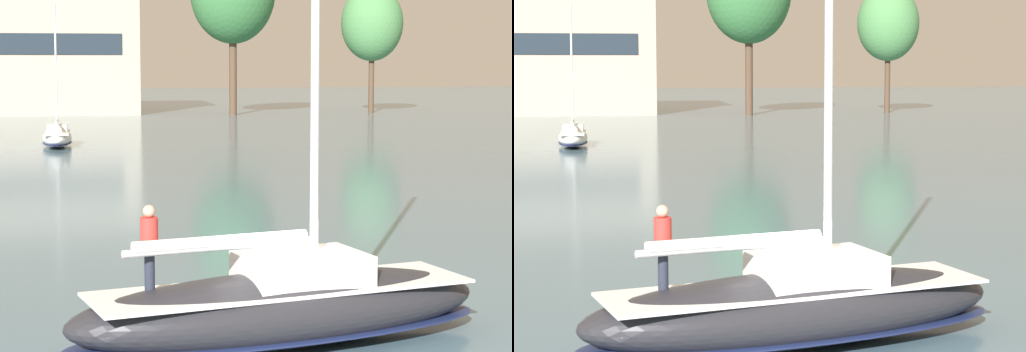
{
  "view_description": "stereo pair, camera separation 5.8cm",
  "coord_description": "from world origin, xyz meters",
  "views": [
    {
      "loc": [
        -3.88,
        -19.13,
        5.67
      ],
      "look_at": [
        0.0,
        3.0,
        3.09
      ],
      "focal_mm": 70.0,
      "sensor_mm": 36.0,
      "label": 1
    },
    {
      "loc": [
        -3.83,
        -19.14,
        5.67
      ],
      "look_at": [
        0.0,
        3.0,
        3.09
      ],
      "focal_mm": 70.0,
      "sensor_mm": 36.0,
      "label": 2
    }
  ],
  "objects": [
    {
      "name": "tree_shore_left",
      "position": [
        28.19,
        88.94,
        9.94
      ],
      "size": [
        6.9,
        6.9,
        14.2
      ],
      "color": "#4C3828",
      "rests_on": "ground"
    },
    {
      "name": "sailboat_moored_mid_channel",
      "position": [
        -5.51,
        49.46,
        0.65
      ],
      "size": [
        2.01,
        6.98,
        9.59
      ],
      "color": "white",
      "rests_on": "ground"
    },
    {
      "name": "ground_plane",
      "position": [
        0.0,
        0.0,
        0.0
      ],
      "size": [
        400.0,
        400.0,
        0.0
      ],
      "primitive_type": "plane",
      "color": "slate"
    },
    {
      "name": "sailboat_main",
      "position": [
        0.02,
        0.0,
        0.84
      ],
      "size": [
        9.26,
        4.45,
        12.28
      ],
      "color": "#232328",
      "rests_on": "ground"
    }
  ]
}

